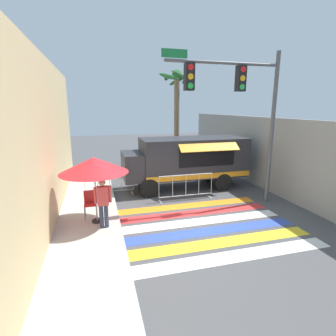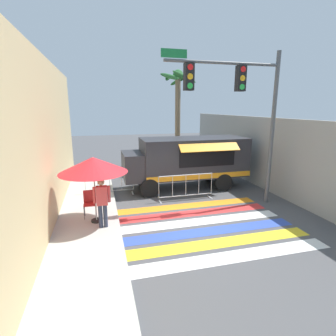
# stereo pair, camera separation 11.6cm
# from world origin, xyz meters

# --- Properties ---
(ground_plane) EXTENTS (60.00, 60.00, 0.00)m
(ground_plane) POSITION_xyz_m (0.00, 0.00, 0.00)
(ground_plane) COLOR #4C4C4F
(sidewalk_left) EXTENTS (4.40, 16.00, 0.16)m
(sidewalk_left) POSITION_xyz_m (-4.66, 0.00, 0.08)
(sidewalk_left) COLOR #B7B5AD
(sidewalk_left) RESTS_ON ground_plane
(building_left_facade) EXTENTS (0.25, 16.00, 5.46)m
(building_left_facade) POSITION_xyz_m (-4.61, 0.00, 2.73)
(building_left_facade) COLOR #DBBC84
(building_left_facade) RESTS_ON ground_plane
(concrete_wall_right) EXTENTS (0.20, 16.00, 3.41)m
(concrete_wall_right) POSITION_xyz_m (4.73, 3.00, 1.70)
(concrete_wall_right) COLOR gray
(concrete_wall_right) RESTS_ON ground_plane
(crosswalk_painted) EXTENTS (6.40, 4.36, 0.01)m
(crosswalk_painted) POSITION_xyz_m (0.00, -0.60, 0.00)
(crosswalk_painted) COLOR white
(crosswalk_painted) RESTS_ON ground_plane
(food_truck) EXTENTS (5.89, 2.48, 2.44)m
(food_truck) POSITION_xyz_m (0.96, 3.65, 1.45)
(food_truck) COLOR #2D2D33
(food_truck) RESTS_ON ground_plane
(traffic_signal_pole) EXTENTS (4.57, 0.29, 5.90)m
(traffic_signal_pole) POSITION_xyz_m (2.17, 0.88, 4.19)
(traffic_signal_pole) COLOR #515456
(traffic_signal_pole) RESTS_ON ground_plane
(patio_umbrella) EXTENTS (2.17, 2.17, 2.18)m
(patio_umbrella) POSITION_xyz_m (-3.18, 0.35, 2.08)
(patio_umbrella) COLOR black
(patio_umbrella) RESTS_ON sidewalk_left
(folding_chair) EXTENTS (0.40, 0.40, 0.92)m
(folding_chair) POSITION_xyz_m (-3.39, 0.85, 0.72)
(folding_chair) COLOR #4C4C51
(folding_chair) RESTS_ON sidewalk_left
(vendor_person) EXTENTS (0.53, 0.21, 1.59)m
(vendor_person) POSITION_xyz_m (-2.97, -0.14, 1.06)
(vendor_person) COLOR #2D3347
(vendor_person) RESTS_ON sidewalk_left
(barricade_front) EXTENTS (2.37, 0.44, 1.12)m
(barricade_front) POSITION_xyz_m (0.48, 1.98, 0.56)
(barricade_front) COLOR #B7BABF
(barricade_front) RESTS_ON ground_plane
(barricade_side) EXTENTS (2.13, 0.44, 1.12)m
(barricade_side) POSITION_xyz_m (-2.60, 3.43, 0.56)
(barricade_side) COLOR #B7BABF
(barricade_side) RESTS_ON ground_plane
(palm_tree) EXTENTS (2.08, 2.04, 6.05)m
(palm_tree) POSITION_xyz_m (1.79, 7.58, 4.23)
(palm_tree) COLOR #7A664C
(palm_tree) RESTS_ON ground_plane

